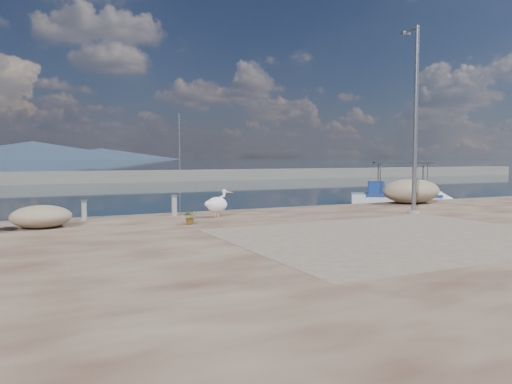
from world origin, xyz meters
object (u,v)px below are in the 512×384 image
object	(u,v)px
pelican	(217,204)
lamp_post	(415,126)
bollard_near	(174,204)
boat_right	(401,200)

from	to	relation	value
pelican	lamp_post	bearing A→B (deg)	-12.53
lamp_post	pelican	bearing A→B (deg)	164.12
lamp_post	bollard_near	distance (m)	9.44
bollard_near	pelican	bearing A→B (deg)	-39.65
boat_right	pelican	xyz separation A→B (m)	(-13.28, -5.46, 0.75)
boat_right	lamp_post	size ratio (longest dim) A/B	0.83
pelican	bollard_near	distance (m)	1.64
pelican	bollard_near	size ratio (longest dim) A/B	1.33
bollard_near	lamp_post	bearing A→B (deg)	-20.09
boat_right	bollard_near	world-z (taller)	boat_right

